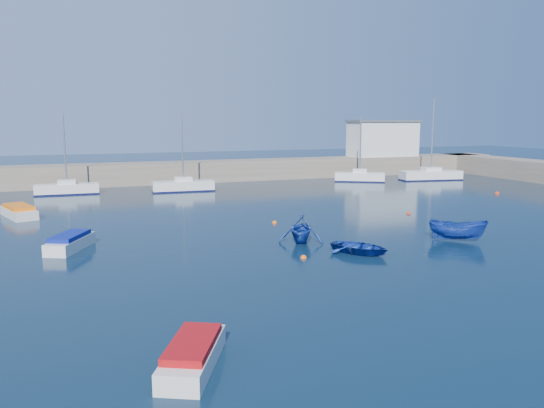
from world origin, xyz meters
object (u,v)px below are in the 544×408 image
object	(u,v)px
harbor_office	(383,139)
sailboat_5	(67,189)
sailboat_6	(183,186)
sailboat_8	(431,175)
motorboat_1	(70,242)
dinghy_right	(458,230)
motorboat_3	(193,354)
dinghy_left	(301,229)
dinghy_center	(360,247)
sailboat_7	(360,177)
motorboat_2	(19,212)

from	to	relation	value
harbor_office	sailboat_5	bearing A→B (deg)	-171.05
sailboat_6	harbor_office	bearing A→B (deg)	-70.85
sailboat_8	motorboat_1	distance (m)	51.01
dinghy_right	sailboat_8	bearing A→B (deg)	4.15
harbor_office	motorboat_3	distance (m)	65.22
motorboat_1	dinghy_left	distance (m)	14.47
dinghy_center	sailboat_7	bearing A→B (deg)	24.67
motorboat_2	motorboat_1	bearing A→B (deg)	-92.85
sailboat_6	motorboat_2	size ratio (longest dim) A/B	1.73
motorboat_3	harbor_office	bearing A→B (deg)	78.88
sailboat_7	motorboat_2	xyz separation A→B (m)	(-39.15, -12.38, -0.18)
motorboat_1	dinghy_left	world-z (taller)	dinghy_left
sailboat_6	motorboat_1	world-z (taller)	sailboat_6
sailboat_5	sailboat_8	xyz separation A→B (m)	(45.23, -2.49, 0.05)
motorboat_3	dinghy_center	bearing A→B (deg)	67.87
sailboat_8	motorboat_2	xyz separation A→B (m)	(-48.94, -10.62, -0.21)
sailboat_5	sailboat_6	size ratio (longest dim) A/B	0.96
sailboat_6	dinghy_center	world-z (taller)	sailboat_6
motorboat_3	dinghy_left	xyz separation A→B (m)	(10.48, 14.97, 0.46)
motorboat_1	sailboat_5	bearing A→B (deg)	116.52
sailboat_8	dinghy_center	bearing A→B (deg)	146.12
sailboat_5	motorboat_2	distance (m)	13.62
motorboat_1	motorboat_3	world-z (taller)	motorboat_1
motorboat_2	dinghy_right	bearing A→B (deg)	-54.60
harbor_office	sailboat_5	world-z (taller)	sailboat_5
sailboat_7	motorboat_2	distance (m)	41.06
dinghy_center	dinghy_left	distance (m)	4.49
harbor_office	dinghy_right	xyz separation A→B (m)	(-19.50, -39.79, -4.38)
sailboat_8	motorboat_1	size ratio (longest dim) A/B	2.47
dinghy_left	dinghy_right	xyz separation A→B (m)	(9.82, -3.31, -0.17)
sailboat_7	dinghy_left	size ratio (longest dim) A/B	2.48
sailboat_5	dinghy_right	size ratio (longest dim) A/B	2.31
sailboat_5	motorboat_2	xyz separation A→B (m)	(-3.70, -13.11, -0.15)
dinghy_right	dinghy_left	bearing A→B (deg)	110.30
sailboat_8	motorboat_3	size ratio (longest dim) A/B	2.55
dinghy_right	motorboat_2	bearing A→B (deg)	93.46
sailboat_6	dinghy_right	distance (m)	33.13
sailboat_7	sailboat_8	bearing A→B (deg)	-69.67
sailboat_6	dinghy_center	xyz separation A→B (m)	(4.23, -31.53, -0.28)
motorboat_2	dinghy_center	size ratio (longest dim) A/B	1.46
sailboat_7	dinghy_right	xyz separation A→B (m)	(-11.33, -32.19, 0.06)
sailboat_7	dinghy_right	distance (m)	34.13
sailboat_6	dinghy_right	bearing A→B (deg)	-155.47
sailboat_7	motorboat_1	xyz separation A→B (m)	(-35.26, -25.66, -0.18)
harbor_office	dinghy_center	bearing A→B (deg)	-123.97
sailboat_8	dinghy_center	size ratio (longest dim) A/B	2.99
sailboat_7	motorboat_3	bearing A→B (deg)	174.70
sailboat_7	dinghy_left	world-z (taller)	sailboat_7
harbor_office	motorboat_1	size ratio (longest dim) A/B	2.33
motorboat_1	dinghy_left	size ratio (longest dim) A/B	1.27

